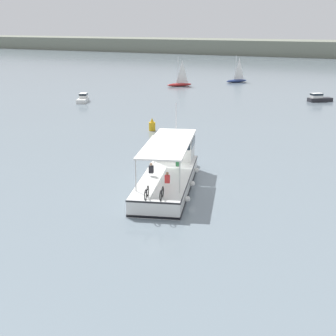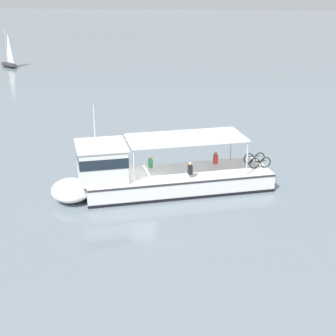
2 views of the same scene
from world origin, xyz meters
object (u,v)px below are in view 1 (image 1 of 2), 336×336
(ferry_main, at_px, (170,169))
(sailboat_near_port, at_px, (237,80))
(motorboat_mid_channel, at_px, (83,98))
(motorboat_horizon_west, at_px, (319,98))
(sailboat_horizon_east, at_px, (180,83))
(channel_buoy, at_px, (152,125))

(ferry_main, distance_m, sailboat_near_port, 66.08)
(ferry_main, distance_m, motorboat_mid_channel, 40.85)
(motorboat_horizon_west, bearing_deg, sailboat_near_port, 137.98)
(ferry_main, relative_size, sailboat_horizon_east, 2.40)
(motorboat_mid_channel, relative_size, sailboat_near_port, 0.70)
(motorboat_mid_channel, relative_size, sailboat_horizon_east, 0.70)
(ferry_main, distance_m, channel_buoy, 18.42)
(sailboat_near_port, bearing_deg, channel_buoy, -79.31)
(sailboat_horizon_east, xyz_separation_m, motorboat_horizon_west, (26.89, -6.75, 0.00))
(sailboat_horizon_east, relative_size, motorboat_horizon_west, 1.54)
(sailboat_horizon_east, bearing_deg, motorboat_horizon_west, -14.09)
(sailboat_near_port, bearing_deg, ferry_main, -72.76)
(sailboat_horizon_east, distance_m, sailboat_near_port, 13.22)
(ferry_main, bearing_deg, sailboat_horizon_east, 117.04)
(ferry_main, relative_size, channel_buoy, 9.27)
(ferry_main, bearing_deg, motorboat_mid_channel, 137.20)
(ferry_main, xyz_separation_m, motorboat_mid_channel, (-29.97, 27.75, -0.47))
(motorboat_mid_channel, distance_m, sailboat_horizon_east, 24.32)
(motorboat_horizon_west, distance_m, sailboat_near_port, 26.96)
(motorboat_mid_channel, xyz_separation_m, sailboat_horizon_east, (3.52, 24.06, -0.00))
(ferry_main, xyz_separation_m, sailboat_near_port, (-19.58, 63.11, -0.47))
(motorboat_mid_channel, bearing_deg, sailboat_horizon_east, 81.67)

